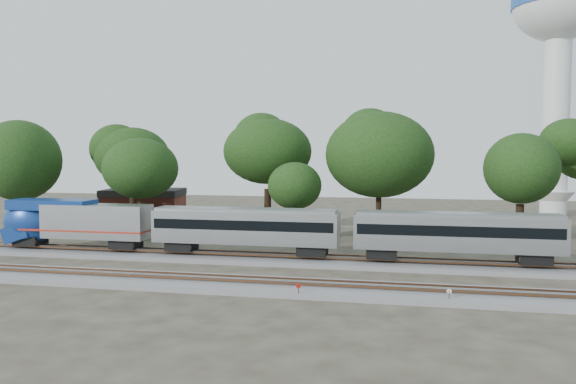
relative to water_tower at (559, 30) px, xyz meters
name	(u,v)px	position (x,y,z in m)	size (l,w,h in m)	color
ground	(295,278)	(-30.75, -49.89, -28.21)	(160.00, 160.00, 0.00)	#383328
track_far	(308,261)	(-30.75, -43.89, -28.00)	(160.00, 5.00, 0.73)	slate
track_near	(284,287)	(-30.75, -53.89, -28.00)	(160.00, 5.00, 0.73)	slate
switch_stand_red	(298,289)	(-29.27, -56.17, -27.53)	(0.33, 0.06, 1.05)	#512D19
switch_stand_white	(449,295)	(-19.53, -55.59, -27.54)	(0.33, 0.09, 1.04)	#512D19
switch_lever	(366,299)	(-24.81, -55.71, -28.06)	(0.50, 0.30, 0.30)	#512D19
water_tower	(559,30)	(0.00, 0.00, 0.00)	(13.75, 13.75, 38.07)	silver
brick_building	(144,207)	(-56.80, -22.68, -25.75)	(11.23, 8.79, 4.88)	maroon
tree_0	(19,161)	(-66.35, -34.89, -19.35)	(9.01, 9.01, 12.71)	black
tree_1	(132,157)	(-55.09, -29.08, -18.91)	(9.46, 9.46, 13.34)	black
tree_2	(141,169)	(-51.04, -35.02, -20.20)	(8.16, 8.16, 11.50)	black
tree_3	(268,151)	(-38.82, -25.92, -18.29)	(10.09, 10.09, 14.22)	black
tree_4	(295,186)	(-34.13, -32.65, -22.06)	(6.28, 6.28, 8.85)	black
tree_5	(379,155)	(-25.28, -28.25, -18.68)	(9.69, 9.69, 13.67)	black
tree_6	(521,169)	(-10.57, -30.30, -20.10)	(8.26, 8.26, 11.64)	black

